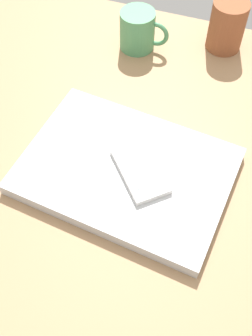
% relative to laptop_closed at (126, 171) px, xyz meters
% --- Properties ---
extents(desk_surface, '(1.20, 0.80, 0.03)m').
position_rel_laptop_closed_xyz_m(desk_surface, '(-0.03, 0.06, -0.03)').
color(desk_surface, '#9E7751').
rests_on(desk_surface, ground).
extents(laptop_closed, '(0.37, 0.28, 0.02)m').
position_rel_laptop_closed_xyz_m(laptop_closed, '(0.00, 0.00, 0.00)').
color(laptop_closed, '#B7BABC').
rests_on(laptop_closed, desk_surface).
extents(cell_phone_on_laptop, '(0.12, 0.12, 0.01)m').
position_rel_laptop_closed_xyz_m(cell_phone_on_laptop, '(0.03, -0.00, 0.02)').
color(cell_phone_on_laptop, silver).
rests_on(cell_phone_on_laptop, laptop_closed).
extents(coffee_mug, '(0.10, 0.07, 0.08)m').
position_rel_laptop_closed_xyz_m(coffee_mug, '(-0.08, 0.32, 0.03)').
color(coffee_mug, '#4C9360').
rests_on(coffee_mug, desk_surface).
extents(pen_cup, '(0.07, 0.07, 0.10)m').
position_rel_laptop_closed_xyz_m(pen_cup, '(0.09, 0.38, 0.04)').
color(pen_cup, brown).
rests_on(pen_cup, desk_surface).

